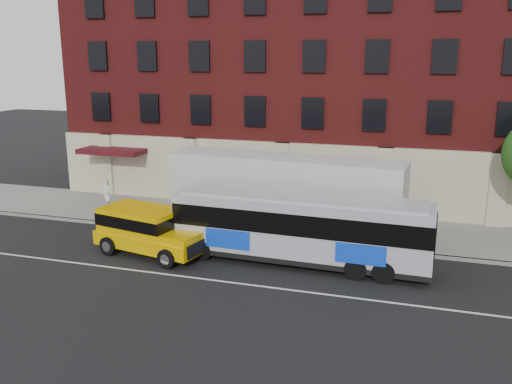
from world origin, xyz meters
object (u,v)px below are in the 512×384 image
(shipping_container, at_px, (285,196))
(sign_pole, at_px, (108,199))
(yellow_suv, at_px, (147,228))
(city_bus, at_px, (301,226))

(shipping_container, bearing_deg, sign_pole, -171.86)
(yellow_suv, relative_size, shipping_container, 0.47)
(city_bus, relative_size, yellow_suv, 1.99)
(shipping_container, bearing_deg, yellow_suv, -138.31)
(city_bus, bearing_deg, shipping_container, 113.92)
(yellow_suv, distance_m, shipping_container, 7.39)
(sign_pole, relative_size, shipping_container, 0.20)
(sign_pole, xyz_separation_m, shipping_container, (9.73, 1.39, 0.58))
(city_bus, xyz_separation_m, shipping_container, (-1.78, 4.02, 0.28))
(yellow_suv, xyz_separation_m, shipping_container, (5.49, 4.89, 0.79))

